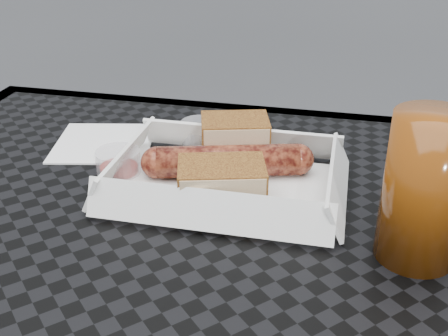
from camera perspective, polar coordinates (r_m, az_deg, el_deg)
name	(u,v)px	position (r m, az deg, el deg)	size (l,w,h in m)	color
patio_table	(174,332)	(0.55, -5.14, -16.26)	(0.80, 0.80, 0.74)	black
food_tray	(226,187)	(0.61, 0.21, -1.92)	(0.22, 0.15, 0.00)	white
bratwurst	(228,161)	(0.62, 0.39, 0.72)	(0.19, 0.08, 0.04)	brown
bread_near	(235,138)	(0.66, 1.11, 3.06)	(0.08, 0.06, 0.05)	brown
bread_far	(222,184)	(0.56, -0.24, -1.66)	(0.09, 0.06, 0.04)	brown
veg_garnish	(267,209)	(0.56, 4.35, -4.14)	(0.03, 0.03, 0.00)	red
napkin	(104,143)	(0.73, -12.08, 2.52)	(0.12, 0.12, 0.00)	white
condiment_cup_sauce	(118,163)	(0.64, -10.68, 0.48)	(0.05, 0.05, 0.03)	maroon
condiment_cup_empty	(200,133)	(0.71, -2.41, 3.56)	(0.05, 0.05, 0.03)	silver
drink_glass	(425,190)	(0.50, 19.74, -2.08)	(0.07, 0.07, 0.13)	#652D08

